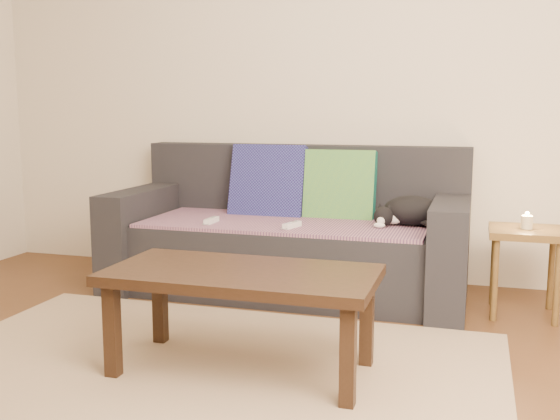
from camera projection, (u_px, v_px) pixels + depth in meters
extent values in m
plane|color=brown|center=(179.00, 393.00, 2.55)|extent=(4.50, 4.50, 0.00)
cube|color=beige|center=(308.00, 78.00, 4.24)|extent=(4.50, 0.04, 2.60)
cube|color=#232328|center=(286.00, 258.00, 3.93)|extent=(1.70, 0.78, 0.42)
cube|color=#232328|center=(304.00, 180.00, 4.25)|extent=(2.10, 0.18, 0.45)
cube|color=#232328|center=(144.00, 235.00, 4.19)|extent=(0.20, 0.90, 0.60)
cube|color=#232328|center=(450.00, 254.00, 3.65)|extent=(0.20, 0.90, 0.60)
cube|color=#472B51|center=(286.00, 223.00, 3.88)|extent=(1.66, 0.74, 0.02)
cube|color=#161046|center=(269.00, 184.00, 4.15)|extent=(0.48, 0.25, 0.49)
cube|color=#0E5C53|center=(340.00, 186.00, 4.02)|extent=(0.43, 0.19, 0.45)
ellipsoid|color=black|center=(412.00, 210.00, 3.73)|extent=(0.34, 0.26, 0.17)
sphere|color=black|center=(383.00, 216.00, 3.70)|extent=(0.12, 0.12, 0.11)
sphere|color=white|center=(381.00, 221.00, 3.66)|extent=(0.05, 0.05, 0.05)
ellipsoid|color=black|center=(432.00, 223.00, 3.62)|extent=(0.13, 0.05, 0.04)
cube|color=white|center=(211.00, 220.00, 3.81)|extent=(0.04, 0.15, 0.03)
cube|color=white|center=(292.00, 225.00, 3.66)|extent=(0.08, 0.15, 0.03)
cube|color=brown|center=(526.00, 232.00, 3.46)|extent=(0.38, 0.38, 0.04)
cylinder|color=brown|center=(495.00, 280.00, 3.40)|extent=(0.03, 0.03, 0.43)
cylinder|color=brown|center=(557.00, 285.00, 3.31)|extent=(0.03, 0.03, 0.43)
cylinder|color=brown|center=(494.00, 267.00, 3.68)|extent=(0.03, 0.03, 0.43)
cylinder|color=brown|center=(551.00, 271.00, 3.60)|extent=(0.03, 0.03, 0.43)
cylinder|color=beige|center=(527.00, 222.00, 3.45)|extent=(0.06, 0.06, 0.07)
sphere|color=#FFBF59|center=(527.00, 214.00, 3.45)|extent=(0.02, 0.02, 0.02)
cube|color=tan|center=(195.00, 377.00, 2.69)|extent=(2.50, 1.80, 0.01)
cube|color=black|center=(242.00, 275.00, 2.69)|extent=(1.11, 0.55, 0.04)
cube|color=black|center=(112.00, 332.00, 2.66)|extent=(0.06, 0.06, 0.40)
cube|color=black|center=(348.00, 357.00, 2.39)|extent=(0.06, 0.06, 0.40)
cube|color=black|center=(160.00, 303.00, 3.06)|extent=(0.06, 0.06, 0.40)
cube|color=black|center=(367.00, 322.00, 2.78)|extent=(0.06, 0.06, 0.40)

